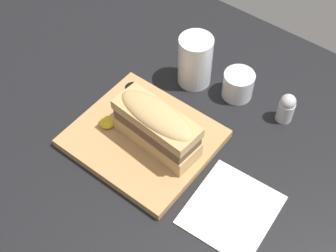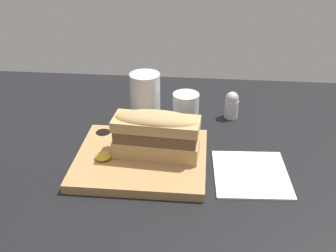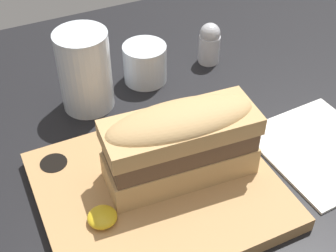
# 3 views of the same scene
# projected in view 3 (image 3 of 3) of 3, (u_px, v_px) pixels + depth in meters

# --- Properties ---
(dining_table) EXTENTS (1.94, 1.06, 0.02)m
(dining_table) POSITION_uv_depth(u_px,v_px,m) (228.00, 196.00, 0.60)
(dining_table) COLOR black
(dining_table) RESTS_ON ground
(serving_board) EXTENTS (0.28, 0.25, 0.02)m
(serving_board) POSITION_uv_depth(u_px,v_px,m) (157.00, 190.00, 0.58)
(serving_board) COLOR tan
(serving_board) RESTS_ON dining_table
(sandwich) EXTENTS (0.19, 0.08, 0.10)m
(sandwich) POSITION_uv_depth(u_px,v_px,m) (181.00, 141.00, 0.55)
(sandwich) COLOR tan
(sandwich) RESTS_ON serving_board
(mustard_dollop) EXTENTS (0.03, 0.03, 0.01)m
(mustard_dollop) POSITION_uv_depth(u_px,v_px,m) (102.00, 217.00, 0.53)
(mustard_dollop) COLOR gold
(mustard_dollop) RESTS_ON serving_board
(water_glass) EXTENTS (0.08, 0.08, 0.12)m
(water_glass) POSITION_uv_depth(u_px,v_px,m) (86.00, 75.00, 0.69)
(water_glass) COLOR silver
(water_glass) RESTS_ON dining_table
(wine_glass) EXTENTS (0.07, 0.07, 0.06)m
(wine_glass) POSITION_uv_depth(u_px,v_px,m) (146.00, 64.00, 0.75)
(wine_glass) COLOR silver
(wine_glass) RESTS_ON dining_table
(napkin) EXTENTS (0.16, 0.18, 0.00)m
(napkin) POSITION_uv_depth(u_px,v_px,m) (321.00, 149.00, 0.64)
(napkin) COLOR white
(napkin) RESTS_ON dining_table
(salt_shaker) EXTENTS (0.04, 0.04, 0.07)m
(salt_shaker) POSITION_uv_depth(u_px,v_px,m) (210.00, 43.00, 0.79)
(salt_shaker) COLOR silver
(salt_shaker) RESTS_ON dining_table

